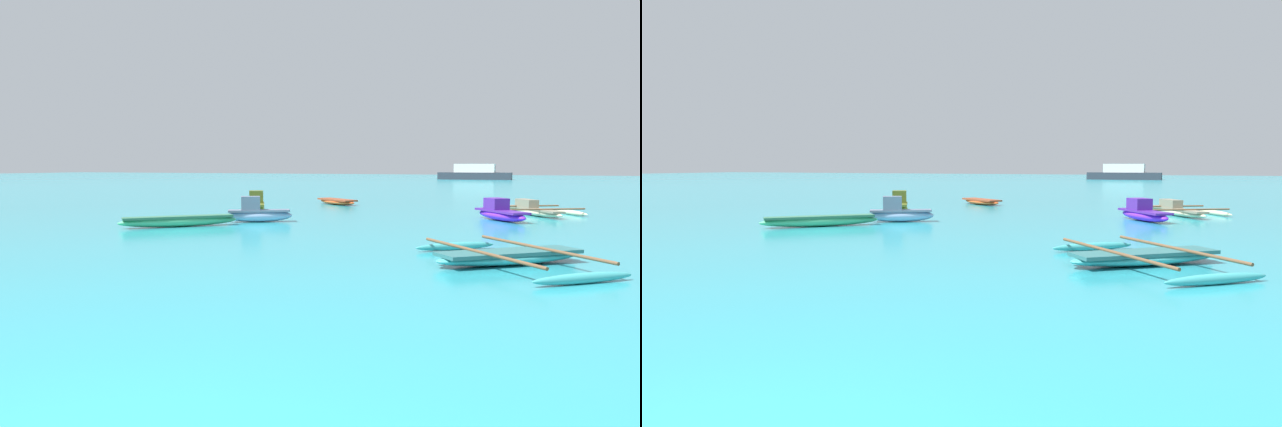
% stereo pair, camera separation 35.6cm
% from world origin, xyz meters
% --- Properties ---
extents(moored_boat_0, '(2.40, 2.88, 0.84)m').
position_xyz_m(moored_boat_0, '(0.60, 20.80, 0.30)').
color(moored_boat_0, '#7023E6').
rests_on(moored_boat_0, ground_plane).
extents(moored_boat_1, '(4.59, 4.81, 0.35)m').
position_xyz_m(moored_boat_1, '(1.66, 10.78, 0.16)').
color(moored_boat_1, teal).
rests_on(moored_boat_1, ground_plane).
extents(moored_boat_2, '(2.92, 2.45, 0.30)m').
position_xyz_m(moored_boat_2, '(-8.29, 26.53, 0.17)').
color(moored_boat_2, '#E95825').
rests_on(moored_boat_2, ground_plane).
extents(moored_boat_3, '(2.44, 1.78, 0.96)m').
position_xyz_m(moored_boat_3, '(-7.71, 16.68, 0.34)').
color(moored_boat_3, '#92ACD6').
rests_on(moored_boat_3, ground_plane).
extents(moored_boat_4, '(3.26, 3.23, 0.37)m').
position_xyz_m(moored_boat_4, '(-9.43, 14.21, 0.21)').
color(moored_boat_4, '#43B177').
rests_on(moored_boat_4, ground_plane).
extents(moored_boat_5, '(4.35, 3.91, 0.65)m').
position_xyz_m(moored_boat_5, '(1.63, 23.61, 0.21)').
color(moored_boat_5, beige).
rests_on(moored_boat_5, ground_plane).
extents(moored_boat_6, '(1.73, 2.40, 1.01)m').
position_xyz_m(moored_boat_6, '(-9.33, 19.52, 0.36)').
color(moored_boat_6, olive).
rests_on(moored_boat_6, ground_plane).
extents(distant_ferry, '(10.14, 2.23, 2.23)m').
position_xyz_m(distant_ferry, '(-8.29, 81.68, 0.91)').
color(distant_ferry, '#2D333D').
rests_on(distant_ferry, ground_plane).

